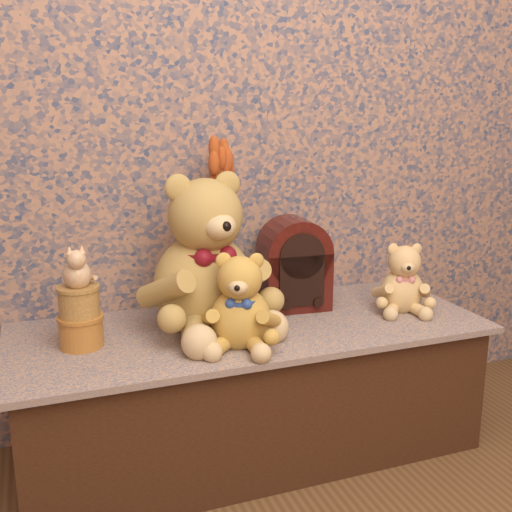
{
  "coord_description": "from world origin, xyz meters",
  "views": [
    {
      "loc": [
        -0.62,
        -0.52,
        1.12
      ],
      "look_at": [
        0.0,
        1.16,
        0.68
      ],
      "focal_mm": 42.56,
      "sensor_mm": 36.0,
      "label": 1
    }
  ],
  "objects": [
    {
      "name": "display_shelf",
      "position": [
        0.0,
        1.21,
        0.22
      ],
      "size": [
        1.5,
        0.6,
        0.44
      ],
      "primitive_type": "cube",
      "color": "#3A4D78",
      "rests_on": "ground"
    },
    {
      "name": "biscuit_tin_upper",
      "position": [
        -0.52,
        1.21,
        0.58
      ],
      "size": [
        0.14,
        0.14,
        0.09
      ],
      "primitive_type": "cylinder",
      "rotation": [
        0.0,
        0.0,
        0.25
      ],
      "color": "#D2BE5B",
      "rests_on": "biscuit_tin_lower"
    },
    {
      "name": "cat_figurine",
      "position": [
        -0.52,
        1.21,
        0.69
      ],
      "size": [
        0.1,
        0.11,
        0.13
      ],
      "primitive_type": null,
      "rotation": [
        0.0,
        0.0,
        -0.03
      ],
      "color": "silver",
      "rests_on": "biscuit_tin_upper"
    },
    {
      "name": "teddy_small",
      "position": [
        0.54,
        1.17,
        0.57
      ],
      "size": [
        0.27,
        0.3,
        0.25
      ],
      "primitive_type": null,
      "rotation": [
        0.0,
        0.0,
        -0.36
      ],
      "color": "tan",
      "rests_on": "display_shelf"
    },
    {
      "name": "teddy_medium",
      "position": [
        -0.08,
        1.07,
        0.59
      ],
      "size": [
        0.33,
        0.36,
        0.3
      ],
      "primitive_type": null,
      "rotation": [
        0.0,
        0.0,
        -0.42
      ],
      "color": "gold",
      "rests_on": "display_shelf"
    },
    {
      "name": "ceramic_vase",
      "position": [
        -0.04,
        1.37,
        0.53
      ],
      "size": [
        0.15,
        0.15,
        0.19
      ],
      "primitive_type": "cylinder",
      "rotation": [
        0.0,
        0.0,
        0.42
      ],
      "color": "tan",
      "rests_on": "display_shelf"
    },
    {
      "name": "dried_stalks",
      "position": [
        -0.04,
        1.37,
        0.82
      ],
      "size": [
        0.26,
        0.26,
        0.38
      ],
      "primitive_type": null,
      "rotation": [
        0.0,
        0.0,
        0.35
      ],
      "color": "#B2471C",
      "rests_on": "ceramic_vase"
    },
    {
      "name": "cathedral_radio",
      "position": [
        0.2,
        1.33,
        0.6
      ],
      "size": [
        0.24,
        0.18,
        0.32
      ],
      "primitive_type": null,
      "rotation": [
        0.0,
        0.0,
        -0.09
      ],
      "color": "#3B0F0A",
      "rests_on": "display_shelf"
    },
    {
      "name": "biscuit_tin_lower",
      "position": [
        -0.52,
        1.21,
        0.48
      ],
      "size": [
        0.13,
        0.13,
        0.09
      ],
      "primitive_type": "cylinder",
      "rotation": [
        0.0,
        0.0,
        0.01
      ],
      "color": "gold",
      "rests_on": "display_shelf"
    },
    {
      "name": "teddy_large",
      "position": [
        -0.14,
        1.26,
        0.7
      ],
      "size": [
        0.5,
        0.56,
        0.53
      ],
      "primitive_type": null,
      "rotation": [
        0.0,
        0.0,
        0.18
      ],
      "color": "#A58240",
      "rests_on": "display_shelf"
    }
  ]
}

